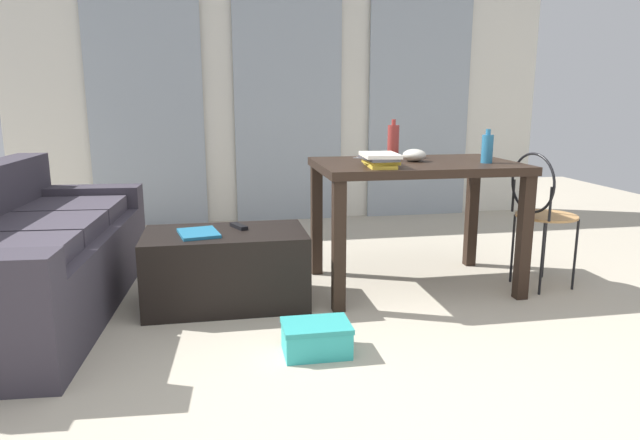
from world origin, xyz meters
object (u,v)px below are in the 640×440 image
bowl (414,155)px  coffee_table (226,268)px  craft_table (415,181)px  magazine (199,233)px  couch (28,259)px  book_stack (380,160)px  bottle_far (393,141)px  shoebox (316,338)px  bottle_near (487,148)px  scissors (364,158)px  tv_remote_primary (239,226)px  wire_chair (540,204)px

bowl → coffee_table: bearing=-172.9°
craft_table → magazine: 1.35m
couch → craft_table: couch is taller
coffee_table → book_stack: book_stack is taller
couch → bottle_far: (2.19, 0.34, 0.59)m
bowl → shoebox: 1.40m
coffee_table → shoebox: coffee_table is taller
bottle_near → bowl: (-0.40, 0.16, -0.05)m
couch → magazine: bearing=-5.9°
scissors → tv_remote_primary: scissors is taller
craft_table → bottle_near: bearing=-19.0°
bowl → book_stack: (-0.29, -0.24, 0.00)m
craft_table → bottle_far: size_ratio=4.91×
coffee_table → scissors: scissors is taller
scissors → bottle_far: bearing=8.3°
couch → scissors: size_ratio=19.00×
book_stack → magazine: (-1.03, 0.05, -0.40)m
wire_chair → bottle_near: bearing=174.1°
bottle_near → scissors: 0.77m
bottle_near → shoebox: bearing=-148.1°
book_stack → shoebox: 1.11m
coffee_table → magazine: size_ratio=3.54×
scissors → tv_remote_primary: bearing=-161.2°
book_stack → shoebox: (-0.48, -0.65, -0.76)m
coffee_table → scissors: 1.14m
scissors → coffee_table: bearing=-158.2°
bottle_near → magazine: (-1.72, -0.03, -0.44)m
coffee_table → wire_chair: (1.92, -0.05, 0.32)m
bottle_far → magazine: 1.41m
craft_table → bottle_near: (0.40, -0.14, 0.20)m
scissors → tv_remote_primary: (-0.82, -0.28, -0.35)m
craft_table → bowl: (-0.00, 0.02, 0.15)m
craft_table → scissors: scissors is taller
wire_chair → book_stack: book_stack is taller
book_stack → shoebox: bearing=-126.5°
bowl → tv_remote_primary: 1.16m
bottle_far → bottle_near: bearing=-41.5°
coffee_table → shoebox: bearing=-61.8°
scissors → couch: bearing=-171.2°
shoebox → book_stack: bearing=53.5°
tv_remote_primary → wire_chair: bearing=-27.8°
couch → book_stack: 2.03m
craft_table → coffee_table: bearing=-174.0°
magazine → bowl: bearing=-3.4°
coffee_table → book_stack: size_ratio=3.01×
bottle_near → tv_remote_primary: size_ratio=1.30×
wire_chair → tv_remote_primary: (-1.84, 0.13, -0.09)m
bottle_far → book_stack: 0.54m
coffee_table → bottle_near: (1.57, -0.01, 0.67)m
magazine → couch: bearing=162.6°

